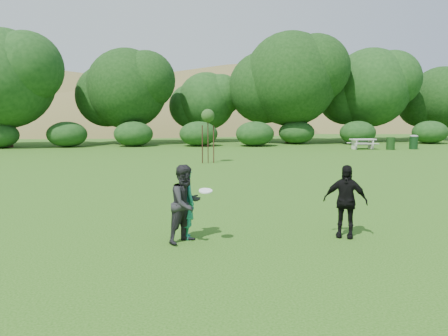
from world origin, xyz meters
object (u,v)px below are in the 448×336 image
object	(u,v)px
sapling	(208,117)
player_black	(345,201)
picnic_table	(363,142)
player_grey	(186,204)
trash_can_near	(391,143)
trash_can_lidded	(414,142)
player_teal	(187,202)

from	to	relation	value
sapling	player_black	bearing A→B (deg)	-85.55
sapling	picnic_table	world-z (taller)	sapling
player_grey	trash_can_near	world-z (taller)	player_grey
trash_can_near	picnic_table	world-z (taller)	trash_can_near
picnic_table	sapling	bearing A→B (deg)	-150.24
picnic_table	trash_can_lidded	xyz separation A→B (m)	(3.73, -0.54, 0.02)
player_grey	trash_can_lidded	size ratio (longest dim) A/B	1.53
trash_can_lidded	sapling	bearing A→B (deg)	-157.93
player_black	player_teal	bearing A→B (deg)	-157.53
picnic_table	trash_can_lidded	size ratio (longest dim) A/B	1.71
player_teal	trash_can_lidded	size ratio (longest dim) A/B	1.46
picnic_table	trash_can_lidded	world-z (taller)	trash_can_lidded
player_grey	trash_can_lidded	bearing A→B (deg)	7.94
trash_can_near	trash_can_lidded	distance (m)	1.97
trash_can_lidded	player_teal	bearing A→B (deg)	-132.01
trash_can_lidded	picnic_table	bearing A→B (deg)	171.72
trash_can_near	player_teal	bearing A→B (deg)	-129.11
player_grey	trash_can_near	xyz separation A→B (m)	(16.39, 20.40, -0.35)
player_teal	trash_can_near	size ratio (longest dim) A/B	1.71
sapling	picnic_table	distance (m)	14.35
player_teal	picnic_table	distance (m)	25.44
player_black	trash_can_lidded	size ratio (longest dim) A/B	1.48
player_teal	trash_can_lidded	distance (m)	27.34
player_black	sapling	distance (m)	14.39
sapling	trash_can_lidded	world-z (taller)	sapling
sapling	trash_can_lidded	distance (m)	17.45
sapling	picnic_table	size ratio (longest dim) A/B	1.58
player_teal	sapling	distance (m)	14.07
player_black	trash_can_lidded	xyz separation A→B (m)	(14.97, 20.77, -0.24)
player_teal	player_grey	distance (m)	0.29
player_teal	picnic_table	world-z (taller)	player_teal
sapling	picnic_table	xyz separation A→B (m)	(12.35, 7.06, -1.90)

